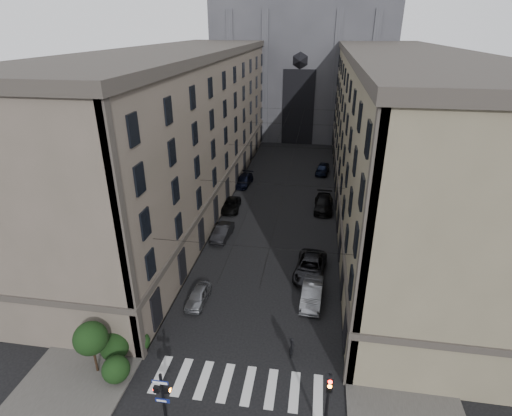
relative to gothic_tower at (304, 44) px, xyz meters
The scene contains 19 objects.
sidewalk_left 44.07m from the gothic_tower, 105.08° to the right, with size 7.00×80.00×0.15m, color #383533.
sidewalk_right 44.07m from the gothic_tower, 74.92° to the right, with size 7.00×80.00×0.15m, color #383533.
zebra_crossing 72.18m from the gothic_tower, 90.00° to the right, with size 11.00×3.20×0.01m, color beige.
building_left 42.07m from the gothic_tower, 109.04° to the right, with size 13.60×60.60×18.85m.
building_right 42.07m from the gothic_tower, 70.96° to the right, with size 13.60×60.60×18.85m.
gothic_tower is the anchor object (origin of this frame).
pedestrian_signal_left 75.15m from the gothic_tower, 92.74° to the right, with size 1.02×0.38×4.00m.
traffic_light_right 74.67m from the gothic_tower, 85.62° to the right, with size 0.34×0.50×5.20m.
shrub_cluster 72.29m from the gothic_tower, 97.11° to the right, with size 3.90×4.40×3.90m.
tram_wires 40.72m from the gothic_tower, 90.00° to the right, with size 14.00×60.00×0.43m.
car_left_near 64.67m from the gothic_tower, 94.54° to the right, with size 1.51×3.76×1.28m, color slate.
car_left_midnear 54.02m from the gothic_tower, 96.17° to the right, with size 1.54×4.40×1.45m, color black.
car_left_midfar 47.19m from the gothic_tower, 98.11° to the right, with size 2.22×4.81×1.34m, color black.
car_left_far 39.20m from the gothic_tower, 100.12° to the right, with size 2.03×5.00×1.45m, color black.
car_right_near 63.02m from the gothic_tower, 85.73° to the right, with size 1.66×4.75×1.57m, color slate.
car_right_midnear 59.12m from the gothic_tower, 85.71° to the right, with size 2.69×5.84×1.62m, color black.
car_right_midfar 45.24m from the gothic_tower, 82.61° to the right, with size 2.30×5.67×1.65m, color black.
car_right_far 33.13m from the gothic_tower, 79.54° to the right, with size 1.85×4.60×1.57m, color black.
pedestrian 69.16m from the gothic_tower, 87.16° to the right, with size 0.59×0.39×1.63m, color black.
Camera 1 is at (4.19, -13.46, 21.36)m, focal length 28.00 mm.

